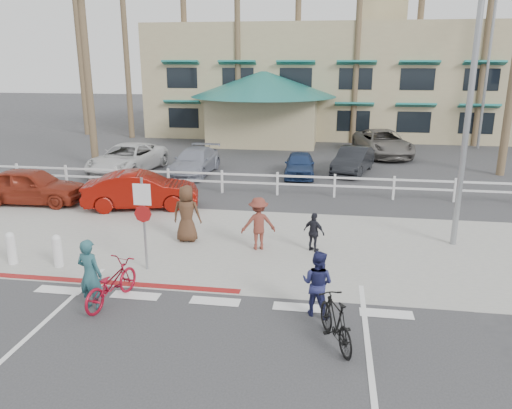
% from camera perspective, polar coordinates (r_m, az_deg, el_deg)
% --- Properties ---
extents(ground, '(140.00, 140.00, 0.00)m').
position_cam_1_polar(ground, '(11.69, -5.38, -12.35)').
color(ground, '#333335').
extents(bike_path, '(12.00, 16.00, 0.01)m').
position_cam_1_polar(bike_path, '(10.05, -8.24, -17.69)').
color(bike_path, '#333335').
rests_on(bike_path, ground).
extents(sidewalk_plaza, '(22.00, 7.00, 0.01)m').
position_cam_1_polar(sidewalk_plaza, '(15.69, -1.43, -4.55)').
color(sidewalk_plaza, gray).
rests_on(sidewalk_plaza, ground).
extents(cross_street, '(40.00, 5.00, 0.01)m').
position_cam_1_polar(cross_street, '(19.44, 0.63, -0.40)').
color(cross_street, '#333335').
rests_on(cross_street, ground).
extents(parking_lot, '(50.00, 16.00, 0.01)m').
position_cam_1_polar(parking_lot, '(28.60, 3.31, 5.02)').
color(parking_lot, '#333335').
rests_on(parking_lot, ground).
extents(curb_red, '(7.00, 0.25, 0.02)m').
position_cam_1_polar(curb_red, '(13.66, -16.59, -8.55)').
color(curb_red, maroon).
rests_on(curb_red, ground).
extents(rail_fence, '(29.40, 0.16, 1.00)m').
position_cam_1_polar(rail_fence, '(21.16, 2.73, 2.37)').
color(rail_fence, silver).
rests_on(rail_fence, ground).
extents(building, '(28.00, 16.00, 11.30)m').
position_cam_1_polar(building, '(40.94, 8.17, 16.25)').
color(building, tan).
rests_on(building, ground).
extents(sign_post, '(0.50, 0.10, 2.90)m').
position_cam_1_polar(sign_post, '(13.72, -12.68, -1.67)').
color(sign_post, gray).
rests_on(sign_post, ground).
extents(bollard_0, '(0.26, 0.26, 0.95)m').
position_cam_1_polar(bollard_0, '(14.94, -21.74, -4.94)').
color(bollard_0, silver).
rests_on(bollard_0, ground).
extents(bollard_1, '(0.26, 0.26, 0.95)m').
position_cam_1_polar(bollard_1, '(15.68, -26.18, -4.49)').
color(bollard_1, silver).
rests_on(bollard_1, ground).
extents(streetlight_0, '(0.60, 2.00, 9.00)m').
position_cam_1_polar(streetlight_0, '(15.95, 23.27, 11.09)').
color(streetlight_0, gray).
rests_on(streetlight_0, ground).
extents(streetlight_1, '(0.60, 2.00, 9.50)m').
position_cam_1_polar(streetlight_1, '(35.22, 24.89, 13.49)').
color(streetlight_1, gray).
rests_on(streetlight_1, ground).
extents(palm_0, '(4.00, 4.00, 15.00)m').
position_cam_1_polar(palm_0, '(40.50, -19.68, 18.13)').
color(palm_0, '#1F5128').
rests_on(palm_0, ground).
extents(palm_1, '(4.00, 4.00, 13.00)m').
position_cam_1_polar(palm_1, '(37.87, -14.67, 17.19)').
color(palm_1, '#1F5128').
rests_on(palm_1, ground).
extents(palm_2, '(4.00, 4.00, 16.00)m').
position_cam_1_polar(palm_2, '(37.54, -8.23, 19.84)').
color(palm_2, '#1F5128').
rests_on(palm_2, ground).
extents(palm_3, '(4.00, 4.00, 14.00)m').
position_cam_1_polar(palm_3, '(35.58, -2.13, 18.58)').
color(palm_3, '#1F5128').
rests_on(palm_3, ground).
extents(palm_4, '(4.00, 4.00, 15.00)m').
position_cam_1_polar(palm_4, '(36.08, 4.81, 19.30)').
color(palm_4, '#1F5128').
rests_on(palm_4, ground).
extents(palm_5, '(4.00, 4.00, 13.00)m').
position_cam_1_polar(palm_5, '(34.97, 11.51, 17.50)').
color(palm_5, '#1F5128').
rests_on(palm_5, ground).
extents(palm_6, '(4.00, 4.00, 17.00)m').
position_cam_1_polar(palm_6, '(36.45, 18.33, 20.13)').
color(palm_6, '#1F5128').
rests_on(palm_6, ground).
extents(palm_7, '(4.00, 4.00, 14.00)m').
position_cam_1_polar(palm_7, '(36.20, 24.90, 17.12)').
color(palm_7, '#1F5128').
rests_on(palm_7, ground).
extents(palm_10, '(4.00, 4.00, 12.00)m').
position_cam_1_polar(palm_10, '(27.94, -18.92, 16.32)').
color(palm_10, '#1F5128').
rests_on(palm_10, ground).
extents(bike_red, '(1.06, 1.99, 1.00)m').
position_cam_1_polar(bike_red, '(12.40, -16.25, -8.66)').
color(bike_red, maroon).
rests_on(bike_red, ground).
extents(rider_red, '(0.69, 0.53, 1.71)m').
position_cam_1_polar(rider_red, '(12.12, -18.45, -7.60)').
color(rider_red, '#245159').
rests_on(rider_red, ground).
extents(bike_black, '(1.08, 1.79, 1.04)m').
position_cam_1_polar(bike_black, '(10.44, 9.09, -13.01)').
color(bike_black, black).
rests_on(bike_black, ground).
extents(rider_black, '(0.91, 0.82, 1.54)m').
position_cam_1_polar(rider_black, '(11.37, 7.03, -8.94)').
color(rider_black, navy).
rests_on(rider_black, ground).
extents(pedestrian_a, '(1.18, 0.89, 1.63)m').
position_cam_1_polar(pedestrian_a, '(15.06, 0.28, -2.20)').
color(pedestrian_a, brown).
rests_on(pedestrian_a, ground).
extents(pedestrian_child, '(0.76, 0.61, 1.21)m').
position_cam_1_polar(pedestrian_child, '(15.04, 6.65, -3.17)').
color(pedestrian_child, black).
rests_on(pedestrian_child, ground).
extents(pedestrian_b, '(0.90, 0.60, 1.83)m').
position_cam_1_polar(pedestrian_b, '(15.83, -7.92, -1.04)').
color(pedestrian_b, '#462C1B').
rests_on(pedestrian_b, ground).
extents(car_white_sedan, '(4.57, 2.51, 1.43)m').
position_cam_1_polar(car_white_sedan, '(19.75, -12.98, 1.58)').
color(car_white_sedan, '#6B0A04').
rests_on(car_white_sedan, ground).
extents(car_red_compact, '(4.31, 1.85, 1.45)m').
position_cam_1_polar(car_red_compact, '(21.83, -24.31, 1.96)').
color(car_red_compact, maroon).
rests_on(car_red_compact, ground).
extents(lot_car_0, '(3.01, 5.49, 1.46)m').
position_cam_1_polar(lot_car_0, '(26.16, -14.49, 5.08)').
color(lot_car_0, silver).
rests_on(lot_car_0, ground).
extents(lot_car_1, '(1.96, 4.47, 1.28)m').
position_cam_1_polar(lot_car_1, '(25.28, -7.03, 4.89)').
color(lot_car_1, gray).
rests_on(lot_car_1, ground).
extents(lot_car_2, '(1.58, 3.59, 1.20)m').
position_cam_1_polar(lot_car_2, '(24.67, 5.00, 4.58)').
color(lot_car_2, navy).
rests_on(lot_car_2, ground).
extents(lot_car_3, '(2.38, 4.19, 1.31)m').
position_cam_1_polar(lot_car_3, '(25.80, 11.04, 4.98)').
color(lot_car_3, black).
rests_on(lot_car_3, ground).
extents(lot_car_5, '(3.65, 5.92, 1.53)m').
position_cam_1_polar(lot_car_5, '(30.88, 14.27, 6.82)').
color(lot_car_5, '#65605C').
rests_on(lot_car_5, ground).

